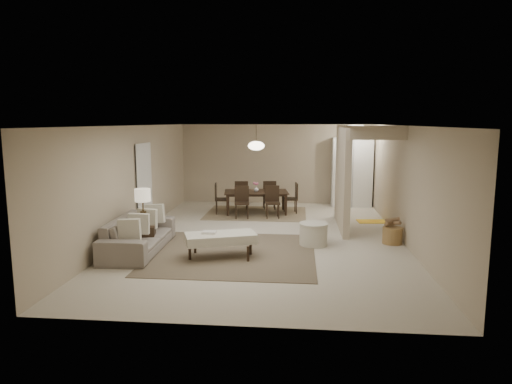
# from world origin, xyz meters

# --- Properties ---
(floor) EXTENTS (9.00, 9.00, 0.00)m
(floor) POSITION_xyz_m (0.00, 0.00, 0.00)
(floor) COLOR beige
(floor) RESTS_ON ground
(ceiling) EXTENTS (9.00, 9.00, 0.00)m
(ceiling) POSITION_xyz_m (0.00, 0.00, 2.50)
(ceiling) COLOR white
(ceiling) RESTS_ON back_wall
(back_wall) EXTENTS (6.00, 0.00, 6.00)m
(back_wall) POSITION_xyz_m (0.00, 4.50, 1.25)
(back_wall) COLOR #BCA98E
(back_wall) RESTS_ON floor
(left_wall) EXTENTS (0.00, 9.00, 9.00)m
(left_wall) POSITION_xyz_m (-3.00, 0.00, 1.25)
(left_wall) COLOR #BCA98E
(left_wall) RESTS_ON floor
(right_wall) EXTENTS (0.00, 9.00, 9.00)m
(right_wall) POSITION_xyz_m (3.00, 0.00, 1.25)
(right_wall) COLOR #BCA98E
(right_wall) RESTS_ON floor
(partition) EXTENTS (0.15, 2.50, 2.50)m
(partition) POSITION_xyz_m (1.80, 1.25, 1.25)
(partition) COLOR #BCA98E
(partition) RESTS_ON floor
(doorway) EXTENTS (0.04, 0.90, 2.04)m
(doorway) POSITION_xyz_m (-2.97, 0.60, 1.02)
(doorway) COLOR black
(doorway) RESTS_ON floor
(pantry_cabinet) EXTENTS (1.20, 0.55, 2.10)m
(pantry_cabinet) POSITION_xyz_m (2.35, 4.15, 1.05)
(pantry_cabinet) COLOR white
(pantry_cabinet) RESTS_ON floor
(flush_light) EXTENTS (0.44, 0.44, 0.05)m
(flush_light) POSITION_xyz_m (2.30, 3.20, 2.46)
(flush_light) COLOR white
(flush_light) RESTS_ON ceiling
(living_rug) EXTENTS (3.20, 3.20, 0.01)m
(living_rug) POSITION_xyz_m (-0.53, -1.28, 0.01)
(living_rug) COLOR brown
(living_rug) RESTS_ON floor
(sofa) EXTENTS (2.38, 1.00, 0.69)m
(sofa) POSITION_xyz_m (-2.45, -1.28, 0.34)
(sofa) COLOR gray
(sofa) RESTS_ON floor
(ottoman_bench) EXTENTS (1.45, 1.01, 0.47)m
(ottoman_bench) POSITION_xyz_m (-0.73, -1.58, 0.38)
(ottoman_bench) COLOR beige
(ottoman_bench) RESTS_ON living_rug
(side_table) EXTENTS (0.53, 0.53, 0.49)m
(side_table) POSITION_xyz_m (-2.40, -1.12, 0.24)
(side_table) COLOR black
(side_table) RESTS_ON floor
(table_lamp) EXTENTS (0.32, 0.32, 0.76)m
(table_lamp) POSITION_xyz_m (-2.40, -1.12, 1.05)
(table_lamp) COLOR #4B3920
(table_lamp) RESTS_ON side_table
(round_pouf) EXTENTS (0.61, 0.61, 0.47)m
(round_pouf) POSITION_xyz_m (1.06, -0.52, 0.24)
(round_pouf) COLOR beige
(round_pouf) RESTS_ON floor
(wicker_basket) EXTENTS (0.44, 0.44, 0.36)m
(wicker_basket) POSITION_xyz_m (2.75, -0.23, 0.18)
(wicker_basket) COLOR brown
(wicker_basket) RESTS_ON floor
(dining_rug) EXTENTS (2.80, 2.10, 0.01)m
(dining_rug) POSITION_xyz_m (-0.46, 2.72, 0.01)
(dining_rug) COLOR #746147
(dining_rug) RESTS_ON floor
(dining_table) EXTENTS (1.90, 1.23, 0.63)m
(dining_table) POSITION_xyz_m (-0.46, 2.72, 0.31)
(dining_table) COLOR black
(dining_table) RESTS_ON dining_rug
(dining_chairs) EXTENTS (2.35, 1.83, 0.87)m
(dining_chairs) POSITION_xyz_m (-0.46, 2.72, 0.43)
(dining_chairs) COLOR black
(dining_chairs) RESTS_ON dining_rug
(vase) EXTENTS (0.16, 0.16, 0.14)m
(vase) POSITION_xyz_m (-0.46, 2.72, 0.70)
(vase) COLOR white
(vase) RESTS_ON dining_table
(yellow_mat) EXTENTS (0.84, 0.55, 0.01)m
(yellow_mat) POSITION_xyz_m (2.69, 1.93, 0.01)
(yellow_mat) COLOR yellow
(yellow_mat) RESTS_ON floor
(pendant_light) EXTENTS (0.46, 0.46, 0.71)m
(pendant_light) POSITION_xyz_m (-0.46, 2.72, 1.92)
(pendant_light) COLOR #4B3920
(pendant_light) RESTS_ON ceiling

